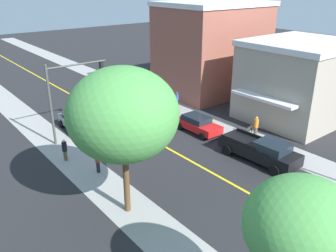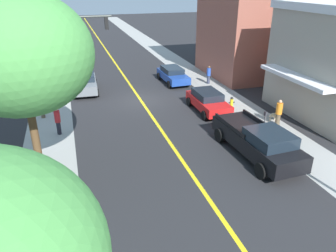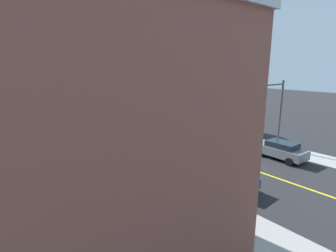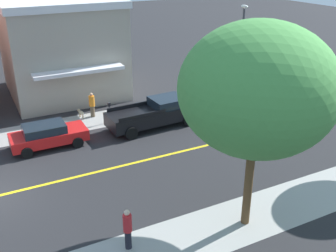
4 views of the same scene
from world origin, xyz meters
name	(u,v)px [view 2 (image 2 of 4)]	position (x,y,z in m)	size (l,w,h in m)	color
ground_plane	(141,100)	(0.00, 0.00, 0.00)	(140.00, 140.00, 0.00)	#262628
sidewalk_left	(219,92)	(-6.69, 0.00, 0.00)	(2.84, 126.00, 0.01)	#9E9E99
sidewalk_right	(51,109)	(6.69, 0.00, 0.00)	(2.84, 126.00, 0.01)	#9E9E99
road_centerline_stripe	(141,100)	(0.00, 0.00, 0.00)	(0.20, 126.00, 0.00)	yellow
pale_office_building	(269,20)	(-13.74, -4.56, 5.12)	(11.69, 8.82, 10.21)	#935142
street_tree_right_corner	(20,54)	(6.88, 9.50, 5.92)	(5.88, 5.88, 8.43)	brown
fire_hydrant	(232,102)	(-6.13, 3.36, 0.38)	(0.44, 0.24, 0.77)	yellow
parking_meter	(265,119)	(-5.92, 8.02, 0.92)	(0.12, 0.18, 1.39)	#4C4C51
traffic_light_mast	(65,43)	(5.10, -1.74, 4.41)	(5.12, 0.32, 6.53)	#474C47
red_sedan_left_curb	(208,101)	(-4.10, 3.61, 0.76)	(2.02, 4.34, 1.43)	red
blue_sedan_left_curb	(173,75)	(-3.88, -3.83, 0.75)	(2.08, 4.43, 1.40)	#1E429E
grey_sedan_right_curb	(85,83)	(3.95, -3.42, 0.81)	(2.21, 4.48, 1.54)	slate
black_pickup_truck	(258,141)	(-3.93, 10.48, 0.93)	(2.54, 6.16, 1.82)	black
pedestrian_blue_shirt	(209,74)	(-6.86, -2.56, 0.86)	(0.36, 0.36, 1.64)	#33384C
pedestrian_black_shirt	(41,105)	(7.15, 1.46, 0.88)	(0.36, 0.36, 1.68)	brown
pedestrian_red_shirt	(58,120)	(6.10, 4.52, 0.94)	(0.34, 0.34, 1.76)	black
pedestrian_orange_shirt	(279,112)	(-7.40, 7.29, 0.91)	(0.40, 0.40, 1.74)	brown
small_dog	(273,115)	(-7.61, 6.51, 0.37)	(0.76, 0.38, 0.56)	#C6B28C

